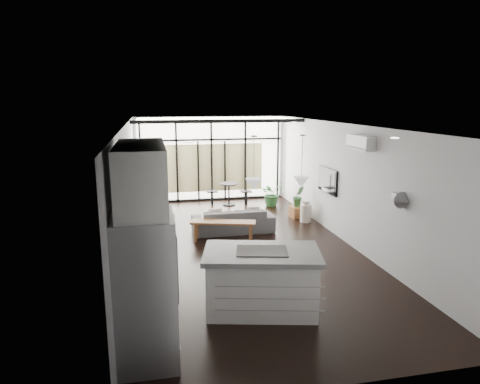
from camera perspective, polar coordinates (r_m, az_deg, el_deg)
name	(u,v)px	position (r m, az deg, el deg)	size (l,w,h in m)	color
floor	(243,248)	(9.93, 0.36, -7.43)	(5.00, 10.00, 0.00)	black
ceiling	(243,125)	(9.36, 0.38, 8.93)	(5.00, 10.00, 0.00)	white
wall_left	(128,193)	(9.35, -14.77, -0.15)	(0.02, 10.00, 2.80)	silver
wall_right	(346,184)	(10.36, 14.01, 1.07)	(0.02, 10.00, 2.80)	silver
wall_back	(211,159)	(14.41, -3.88, 4.45)	(5.00, 0.02, 2.80)	silver
wall_front	(338,277)	(4.98, 12.94, -10.98)	(5.00, 0.02, 2.80)	silver
glazing	(212,159)	(14.29, -3.81, 4.39)	(5.00, 0.20, 2.80)	black
skylight	(215,119)	(13.30, -3.34, 9.74)	(4.70, 1.90, 0.06)	white
neighbour_building	(211,168)	(14.40, -3.83, 3.24)	(3.50, 0.02, 1.60)	beige
island	(262,281)	(6.99, 2.90, -11.74)	(1.83, 1.09, 1.00)	silver
cooktop	(262,251)	(6.80, 2.94, -7.83)	(0.80, 0.53, 0.01)	black
fridge	(146,289)	(5.70, -12.44, -12.57)	(0.75, 0.94, 1.95)	gray
appliance_column	(148,250)	(6.35, -12.23, -7.59)	(0.63, 0.66, 2.43)	silver
upper_cabinets	(141,177)	(5.72, -13.03, 1.98)	(0.62, 1.75, 0.86)	silver
pendant_left	(254,184)	(6.81, 1.84, 1.06)	(0.26, 0.26, 0.18)	white
pendant_right	(301,182)	(7.04, 8.18, 1.31)	(0.26, 0.26, 0.18)	white
sofa	(233,216)	(10.99, -0.94, -3.26)	(2.07, 0.61, 0.81)	#505053
console_bench	(223,231)	(10.30, -2.25, -5.24)	(1.55, 0.39, 0.50)	brown
pouf	(220,221)	(11.31, -2.65, -3.83)	(0.54, 0.54, 0.43)	beige
crate	(298,212)	(12.49, 7.74, -2.63)	(0.43, 0.43, 0.32)	brown
plant_tall	(272,196)	(13.71, 4.26, -0.56)	(0.73, 0.81, 0.63)	#2C6130
plant_crate	(298,202)	(12.42, 7.78, -1.31)	(0.33, 0.61, 0.27)	#2C6130
milk_can	(306,211)	(12.03, 8.77, -2.52)	(0.31, 0.31, 0.61)	beige
bistro_set	(229,195)	(13.78, -1.49, -0.44)	(1.34, 0.54, 0.64)	black
tv	(328,180)	(11.25, 11.60, 1.53)	(0.05, 1.10, 0.65)	black
ac_unit	(361,142)	(9.45, 15.79, 6.37)	(0.22, 0.90, 0.30)	silver
framed_art	(127,191)	(8.83, -14.77, 0.13)	(0.04, 0.70, 0.90)	black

